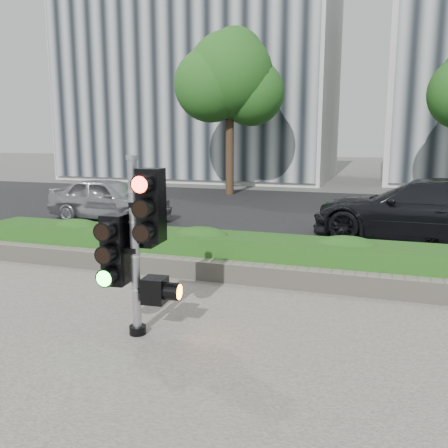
% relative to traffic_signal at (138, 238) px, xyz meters
% --- Properties ---
extents(ground, '(120.00, 120.00, 0.00)m').
position_rel_traffic_signal_xyz_m(ground, '(0.83, 0.62, -1.29)').
color(ground, '#51514C').
rests_on(ground, ground).
extents(sidewalk, '(16.00, 11.00, 0.03)m').
position_rel_traffic_signal_xyz_m(sidewalk, '(0.83, -1.88, -1.28)').
color(sidewalk, '#9E9389').
rests_on(sidewalk, ground).
extents(road, '(60.00, 13.00, 0.02)m').
position_rel_traffic_signal_xyz_m(road, '(0.83, 10.62, -1.28)').
color(road, black).
rests_on(road, ground).
extents(curb, '(60.00, 0.25, 0.12)m').
position_rel_traffic_signal_xyz_m(curb, '(0.83, 3.77, -1.23)').
color(curb, gray).
rests_on(curb, ground).
extents(stone_wall, '(12.00, 0.32, 0.34)m').
position_rel_traffic_signal_xyz_m(stone_wall, '(0.83, 2.52, -1.09)').
color(stone_wall, gray).
rests_on(stone_wall, sidewalk).
extents(hedge, '(12.00, 1.00, 0.68)m').
position_rel_traffic_signal_xyz_m(hedge, '(0.83, 3.17, -0.92)').
color(hedge, '#418A2A').
rests_on(hedge, sidewalk).
extents(building_left, '(16.00, 9.00, 15.00)m').
position_rel_traffic_signal_xyz_m(building_left, '(-8.17, 23.62, 6.21)').
color(building_left, '#B7B7B2').
rests_on(building_left, ground).
extents(tree_left, '(4.61, 4.03, 7.34)m').
position_rel_traffic_signal_xyz_m(tree_left, '(-3.69, 15.18, 3.75)').
color(tree_left, black).
rests_on(tree_left, ground).
extents(traffic_signal, '(0.80, 0.61, 2.28)m').
position_rel_traffic_signal_xyz_m(traffic_signal, '(0.00, 0.00, 0.00)').
color(traffic_signal, black).
rests_on(traffic_signal, sidewalk).
extents(car_silver, '(3.98, 1.86, 1.32)m').
position_rel_traffic_signal_xyz_m(car_silver, '(-5.04, 7.37, -0.61)').
color(car_silver, '#A0A1A7').
rests_on(car_silver, road).
extents(car_dark, '(5.65, 3.18, 1.55)m').
position_rel_traffic_signal_xyz_m(car_dark, '(3.84, 7.18, -0.50)').
color(car_dark, black).
rests_on(car_dark, road).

